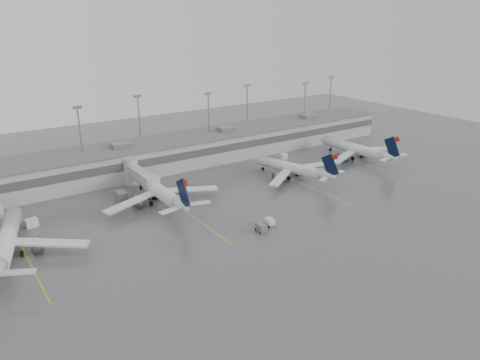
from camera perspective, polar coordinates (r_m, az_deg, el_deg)
ground at (r=100.78m, az=8.92°, el=-6.22°), size 260.00×260.00×0.00m
terminal at (r=144.07m, az=-6.79°, el=3.64°), size 152.00×17.00×9.45m
light_masts at (r=147.16m, az=-7.96°, el=7.09°), size 142.40×8.00×20.60m
jet_bridge_right at (r=125.45m, az=-12.47°, el=0.73°), size 4.00×17.20×7.00m
stand_markings at (r=117.78m, az=1.01°, el=-2.06°), size 105.25×40.00×0.01m
jet_far_left at (r=98.55m, az=-26.61°, el=-6.67°), size 28.82×32.75×10.84m
jet_mid_left at (r=114.49m, az=-9.94°, el=-1.24°), size 29.54×33.09×10.71m
jet_mid_right at (r=131.26m, az=6.33°, el=1.52°), size 25.58×29.05×9.59m
jet_far_right at (r=152.39m, az=14.04°, el=3.70°), size 28.46×31.93×10.33m
baggage_tug at (r=102.01m, az=3.64°, el=-5.26°), size 1.93×2.79×1.71m
baggage_cart at (r=99.28m, az=2.60°, el=-5.82°), size 1.78×2.84×1.75m
gse_uld_a at (r=110.91m, az=-24.07°, el=-4.79°), size 2.76×2.03×1.81m
gse_uld_b at (r=125.09m, az=-10.82°, el=-0.67°), size 2.76×2.17×1.73m
gse_uld_c at (r=148.96m, az=5.34°, el=2.90°), size 2.70×2.12×1.69m
gse_loader at (r=118.88m, az=-14.30°, el=-1.89°), size 2.31×3.69×2.30m
cone_b at (r=116.91m, az=-6.81°, el=-2.20°), size 0.42×0.42×0.66m
cone_c at (r=132.60m, az=3.05°, el=0.61°), size 0.46×0.46×0.73m
cone_d at (r=149.86m, az=14.06°, el=2.30°), size 0.46×0.46×0.73m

